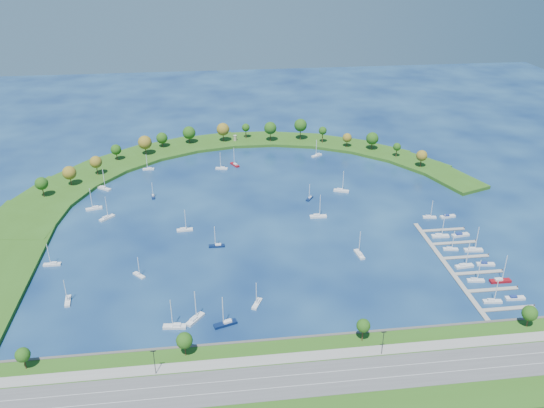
{
  "coord_description": "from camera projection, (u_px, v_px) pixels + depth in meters",
  "views": [
    {
      "loc": [
        -27.57,
        -260.1,
        137.58
      ],
      "look_at": [
        5.0,
        5.0,
        4.0
      ],
      "focal_mm": 35.98,
      "sensor_mm": 36.0,
      "label": 1
    }
  ],
  "objects": [
    {
      "name": "moored_boat_15",
      "position": [
        257.0,
        303.0,
        224.12
      ],
      "size": [
        5.21,
        7.79,
        11.2
      ],
      "rotation": [
        0.0,
        0.0,
        4.27
      ],
      "color": "silver",
      "rests_on": "ground"
    },
    {
      "name": "docked_boat_4",
      "position": [
        464.0,
        265.0,
        249.21
      ],
      "size": [
        8.83,
        3.25,
        12.69
      ],
      "rotation": [
        0.0,
        0.0,
        0.1
      ],
      "color": "silver",
      "rests_on": "ground"
    },
    {
      "name": "moored_boat_14",
      "position": [
        226.0,
        323.0,
        212.42
      ],
      "size": [
        9.54,
        5.2,
        13.51
      ],
      "rotation": [
        0.0,
        0.0,
        3.44
      ],
      "color": "#09183C",
      "rests_on": "ground"
    },
    {
      "name": "docked_boat_8",
      "position": [
        440.0,
        235.0,
        273.89
      ],
      "size": [
        8.93,
        3.07,
        12.91
      ],
      "rotation": [
        0.0,
        0.0,
        -0.07
      ],
      "color": "silver",
      "rests_on": "ground"
    },
    {
      "name": "moored_boat_4",
      "position": [
        318.0,
        216.0,
        292.77
      ],
      "size": [
        9.18,
        2.9,
        13.35
      ],
      "rotation": [
        0.0,
        0.0,
        -0.04
      ],
      "color": "silver",
      "rests_on": "ground"
    },
    {
      "name": "docked_boat_1",
      "position": [
        515.0,
        298.0,
        227.59
      ],
      "size": [
        8.37,
        2.76,
        1.68
      ],
      "rotation": [
        0.0,
        0.0,
        -0.05
      ],
      "color": "silver",
      "rests_on": "ground"
    },
    {
      "name": "docked_boat_0",
      "position": [
        492.0,
        301.0,
        225.45
      ],
      "size": [
        7.94,
        2.99,
        11.4
      ],
      "rotation": [
        0.0,
        0.0,
        -0.11
      ],
      "color": "silver",
      "rests_on": "ground"
    },
    {
      "name": "docked_boat_9",
      "position": [
        460.0,
        235.0,
        274.83
      ],
      "size": [
        9.37,
        3.66,
        1.86
      ],
      "rotation": [
        0.0,
        0.0,
        0.12
      ],
      "color": "silver",
      "rests_on": "ground"
    },
    {
      "name": "moored_boat_20",
      "position": [
        68.0,
        300.0,
        225.78
      ],
      "size": [
        3.12,
        7.87,
        11.26
      ],
      "rotation": [
        0.0,
        0.0,
        4.84
      ],
      "color": "silver",
      "rests_on": "ground"
    },
    {
      "name": "moored_boat_17",
      "position": [
        310.0,
        198.0,
        312.76
      ],
      "size": [
        5.24,
        6.59,
        9.8
      ],
      "rotation": [
        0.0,
        0.0,
        4.13
      ],
      "color": "#09183C",
      "rests_on": "ground"
    },
    {
      "name": "moored_boat_1",
      "position": [
        139.0,
        275.0,
        242.71
      ],
      "size": [
        5.98,
        6.24,
        9.94
      ],
      "rotation": [
        0.0,
        0.0,
        5.46
      ],
      "color": "silver",
      "rests_on": "ground"
    },
    {
      "name": "breakwater_trees",
      "position": [
        224.0,
        141.0,
        369.61
      ],
      "size": [
        237.06,
        91.66,
        15.8
      ],
      "color": "#382314",
      "rests_on": "breakwater"
    },
    {
      "name": "moored_boat_0",
      "position": [
        235.0,
        164.0,
        357.84
      ],
      "size": [
        5.92,
        8.34,
        12.1
      ],
      "rotation": [
        0.0,
        0.0,
        2.06
      ],
      "color": "maroon",
      "rests_on": "ground"
    },
    {
      "name": "docked_boat_11",
      "position": [
        448.0,
        216.0,
        292.92
      ],
      "size": [
        8.55,
        3.25,
        1.7
      ],
      "rotation": [
        0.0,
        0.0,
        0.11
      ],
      "color": "silver",
      "rests_on": "ground"
    },
    {
      "name": "south_shoreline",
      "position": [
        303.0,
        379.0,
        185.91
      ],
      "size": [
        420.0,
        43.1,
        11.6
      ],
      "color": "#2B5316",
      "rests_on": "ground"
    },
    {
      "name": "moored_boat_10",
      "position": [
        222.0,
        168.0,
        352.42
      ],
      "size": [
        8.15,
        4.06,
        11.54
      ],
      "rotation": [
        0.0,
        0.0,
        2.89
      ],
      "color": "silver",
      "rests_on": "ground"
    },
    {
      "name": "docked_boat_6",
      "position": [
        450.0,
        248.0,
        262.77
      ],
      "size": [
        7.34,
        3.14,
        10.45
      ],
      "rotation": [
        0.0,
        0.0,
        -0.17
      ],
      "color": "silver",
      "rests_on": "ground"
    },
    {
      "name": "moored_boat_12",
      "position": [
        107.0,
        217.0,
        291.19
      ],
      "size": [
        7.93,
        7.84,
        12.81
      ],
      "rotation": [
        0.0,
        0.0,
        0.77
      ],
      "color": "silver",
      "rests_on": "ground"
    },
    {
      "name": "moored_boat_5",
      "position": [
        359.0,
        254.0,
        258.27
      ],
      "size": [
        3.5,
        8.77,
        12.54
      ],
      "rotation": [
        0.0,
        0.0,
        1.7
      ],
      "color": "silver",
      "rests_on": "ground"
    },
    {
      "name": "moored_boat_2",
      "position": [
        195.0,
        319.0,
        214.89
      ],
      "size": [
        7.74,
        8.71,
        13.44
      ],
      "rotation": [
        0.0,
        0.0,
        0.89
      ],
      "color": "silver",
      "rests_on": "ground"
    },
    {
      "name": "moored_boat_6",
      "position": [
        175.0,
        326.0,
        210.99
      ],
      "size": [
        9.16,
        3.5,
        13.13
      ],
      "rotation": [
        0.0,
        0.0,
        3.03
      ],
      "color": "silver",
      "rests_on": "ground"
    },
    {
      "name": "docked_boat_3",
      "position": [
        500.0,
        280.0,
        238.56
      ],
      "size": [
        9.35,
        2.72,
        13.69
      ],
      "rotation": [
        0.0,
        0.0,
        -0.01
      ],
      "color": "maroon",
      "rests_on": "ground"
    },
    {
      "name": "docked_boat_10",
      "position": [
        429.0,
        216.0,
        292.23
      ],
      "size": [
        7.33,
        3.13,
        10.43
      ],
      "rotation": [
        0.0,
        0.0,
        -0.17
      ],
      "color": "silver",
      "rests_on": "ground"
    },
    {
      "name": "docked_boat_5",
      "position": [
        485.0,
        264.0,
        250.89
      ],
      "size": [
        8.44,
        3.45,
        1.67
      ],
      "rotation": [
        0.0,
        0.0,
        -0.15
      ],
      "color": "silver",
      "rests_on": "ground"
    },
    {
      "name": "docked_boat_2",
      "position": [
        476.0,
        280.0,
        239.07
      ],
      "size": [
        7.74,
        3.11,
        11.06
      ],
      "rotation": [
        0.0,
        0.0,
        -0.14
      ],
      "color": "silver",
      "rests_on": "ground"
    },
    {
      "name": "moored_boat_7",
      "position": [
        217.0,
        245.0,
        265.42
      ],
      "size": [
        7.74,
        2.32,
        11.31
      ],
      "rotation": [
        0.0,
        0.0,
        3.12
      ],
      "color": "#09183C",
      "rests_on": "ground"
    },
    {
      "name": "moored_boat_19",
      "position": [
        341.0,
        190.0,
        321.84
      ],
      "size": [
        9.29,
        5.56,
        13.2
      ],
      "rotation": [
        0.0,
        0.0,
        5.92
      ],
      "color": "silver",
      "rests_on": "ground"
    },
    {
      "name": "ground",
      "position": [
        264.0,
        215.0,
        295.44
      ],
      "size": [
        700.0,
        700.0,
        0.0
      ],
      "primitive_type": "plane",
      "color": "#071744",
      "rests_on": "ground"
    },
    {
      "name": "docked_boat_7",
      "position": [
        473.0,
        249.0,
        261.83
      ],
      "size": [
        9.14,
        3.41,
        13.13
      ],
      "rotation": [
        0.0,
        0.0,
        -0.1
      ],
      "color": "silver",
      "rests_on": "ground"
    },
    {
      "name": "moored_boat_18",
      "position": [
        317.0,
        155.0,
        372.76
      ],
      "size": [
        8.14,
        6.23,
        11.99
      ],
      "rotation": [
        0.0,
        0.0,
        3.69
      ],
      "color": "silver",
      "rests_on": "ground"
    },
    {
      "name": "moored_boat_8",
      "position": [
        104.0,
        188.0,
        324.6
      ],
      "size": [
        8.56,
        7.38,
        13.06
      ],
      "rotation": [
        0.0,
        0.0,
        5.63
      ],
      "color": "silver",
      "rests_on": "ground"
    },
    {
      "name": "dock_system",
      "position": [
        462.0,
        265.0,
        250.43
      ],
      "size": [
        24.28,
        82.0,
        1.6
      ],
      "color": "gray",
      "rests_on": "ground"
    },
    {
      "name": "breakwater",
      "position": [
        180.0,
        181.0,
        333.19
      ],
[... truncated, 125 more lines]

